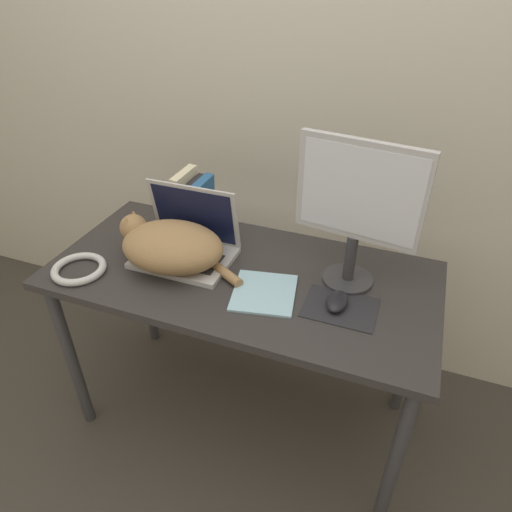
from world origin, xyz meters
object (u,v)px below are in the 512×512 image
Objects in this scene: cat at (171,246)px; external_monitor at (358,205)px; computer_mouse at (337,301)px; book_row at (191,205)px; laptop at (187,244)px; cable_coil at (79,269)px; notepad at (264,293)px.

external_monitor is at bearing 11.75° from cat.
computer_mouse is at bearing -92.15° from external_monitor.
external_monitor is at bearing -10.39° from book_row.
computer_mouse is at bearing -8.63° from laptop.
external_monitor is 4.48× the size of computer_mouse.
cable_coil is (-0.29, -0.22, -0.04)m from laptop.
cable_coil is 0.75× the size of notepad.
cat is 0.58m from computer_mouse.
cat is at bearing -110.85° from laptop.
laptop is 3.11× the size of computer_mouse.
book_row reaches higher than cable_coil.
book_row is at bearing 169.61° from external_monitor.
external_monitor reaches higher than cable_coil.
computer_mouse is 0.67m from book_row.
cat is 1.00× the size of external_monitor.
cat is 2.64× the size of cable_coil.
cat is 2.02× the size of book_row.
laptop is at bearing 36.12° from cable_coil.
book_row reaches higher than computer_mouse.
computer_mouse is (0.55, -0.08, -0.03)m from laptop.
laptop is 0.19m from book_row.
external_monitor is at bearing 17.65° from cable_coil.
external_monitor is (0.55, 0.05, 0.23)m from laptop.
notepad is (0.32, -0.11, -0.04)m from laptop.
cat is at bearing -168.25° from external_monitor.
external_monitor is 2.02× the size of book_row.
laptop is 0.34m from notepad.
cat reaches higher than computer_mouse.
cat reaches higher than cable_coil.
laptop is 0.08m from cat.
external_monitor is 0.93m from cable_coil.
cable_coil is at bearing -169.89° from notepad.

